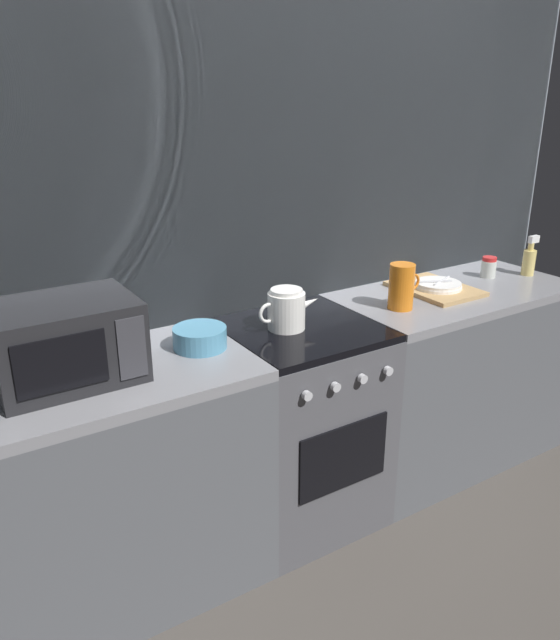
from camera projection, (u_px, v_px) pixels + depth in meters
name	position (u px, v px, depth m)	size (l,w,h in m)	color
ground_plane	(299.00, 510.00, 2.86)	(8.00, 8.00, 0.00)	#47423D
back_wall	(260.00, 239.00, 2.69)	(3.60, 0.05, 2.40)	gray
counter_left	(93.00, 493.00, 2.25)	(1.20, 0.60, 0.90)	#515459
stove_unit	(300.00, 424.00, 2.70)	(0.60, 0.63, 0.90)	#4C4C51
counter_right	(448.00, 375.00, 3.15)	(1.20, 0.60, 0.90)	#515459
microwave	(65.00, 342.00, 2.04)	(0.46, 0.35, 0.27)	black
kettle	(287.00, 309.00, 2.50)	(0.28, 0.15, 0.17)	white
mixing_bowl	(200.00, 338.00, 2.33)	(0.20, 0.20, 0.08)	teal
pitcher	(402.00, 286.00, 2.71)	(0.16, 0.11, 0.20)	orange
dish_pile	(436.00, 287.00, 2.97)	(0.30, 0.40, 0.06)	tan
spice_jar	(489.00, 267.00, 3.18)	(0.08, 0.08, 0.10)	silver
spray_bottle	(529.00, 260.00, 3.20)	(0.08, 0.06, 0.20)	#E5CC72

